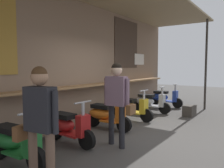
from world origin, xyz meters
TOP-DOWN VIEW (x-y plane):
  - ground_plane at (0.00, 0.00)m, footprint 29.68×29.68m
  - market_stall_facade at (0.01, 1.84)m, footprint 10.60×2.69m
  - scooter_green at (-2.62, 1.08)m, footprint 0.47×1.40m
  - scooter_red at (-1.37, 1.08)m, footprint 0.47×1.40m
  - scooter_orange at (0.02, 1.08)m, footprint 0.46×1.40m
  - scooter_yellow at (1.33, 1.08)m, footprint 0.46×1.40m
  - scooter_silver at (2.69, 1.08)m, footprint 0.48×1.40m
  - scooter_blue at (4.05, 1.08)m, footprint 0.47×1.40m
  - shopper_with_handbag at (-0.88, 0.11)m, footprint 0.29×0.67m
  - shopper_browsing at (-2.89, -0.00)m, footprint 0.33×0.66m
  - merchandise_crate at (2.86, -0.31)m, footprint 0.45×0.38m

SIDE VIEW (x-z plane):
  - ground_plane at x=0.00m, z-range 0.00..0.00m
  - merchandise_crate at x=2.86m, z-range 0.00..0.36m
  - scooter_green at x=-2.62m, z-range -0.10..0.87m
  - scooter_red at x=-1.37m, z-range -0.10..0.87m
  - scooter_orange at x=0.02m, z-range -0.10..0.87m
  - scooter_yellow at x=1.33m, z-range -0.10..0.87m
  - scooter_silver at x=2.69m, z-range -0.10..0.87m
  - scooter_blue at x=4.05m, z-range -0.10..0.87m
  - shopper_browsing at x=-2.89m, z-range 0.18..1.86m
  - shopper_with_handbag at x=-0.88m, z-range 0.20..1.94m
  - market_stall_facade at x=0.01m, z-range 0.20..3.90m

